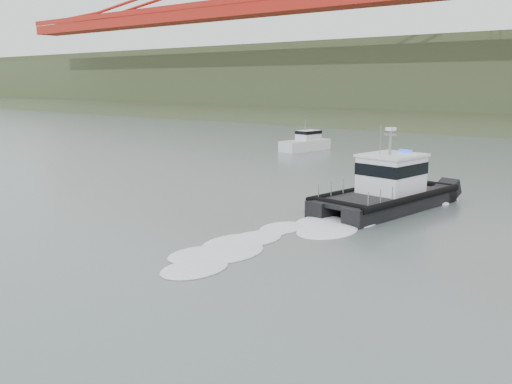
% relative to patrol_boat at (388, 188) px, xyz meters
% --- Properties ---
extents(ground, '(400.00, 400.00, 0.00)m').
position_rel_patrol_boat_xyz_m(ground, '(-3.66, -17.82, -1.36)').
color(ground, slate).
rests_on(ground, ground).
extents(patrol_boat, '(5.39, 11.56, 5.41)m').
position_rel_patrol_boat_xyz_m(patrol_boat, '(0.00, 0.00, 0.00)').
color(patrol_boat, black).
rests_on(patrol_boat, ground).
extents(motorboat, '(3.13, 7.07, 3.76)m').
position_rel_patrol_boat_xyz_m(motorboat, '(-22.18, 23.13, -0.42)').
color(motorboat, silver).
rests_on(motorboat, ground).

